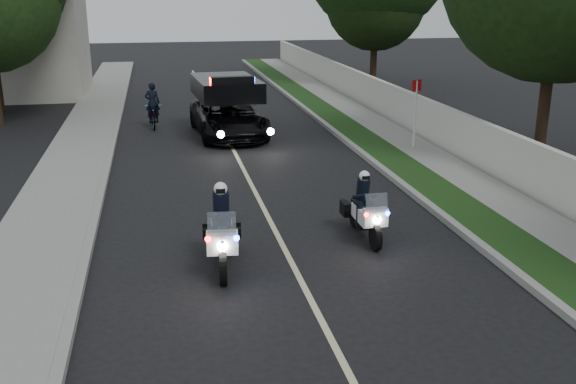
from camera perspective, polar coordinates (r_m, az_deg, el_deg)
name	(u,v)px	position (r m, az deg, el deg)	size (l,w,h in m)	color
ground	(316,309)	(11.54, 2.42, -10.17)	(120.00, 120.00, 0.00)	black
curb_right	(365,155)	(21.63, 6.70, 3.18)	(0.20, 60.00, 0.15)	gray
grass_verge	(385,154)	(21.86, 8.45, 3.26)	(1.20, 60.00, 0.16)	#193814
sidewalk_right	(422,152)	(22.32, 11.60, 3.39)	(1.40, 60.00, 0.16)	gray
property_wall	(451,132)	(22.58, 14.05, 5.13)	(0.22, 60.00, 1.50)	beige
curb_left	(107,169)	(20.67, -15.49, 1.98)	(0.20, 60.00, 0.15)	gray
sidewalk_left	(69,170)	(20.78, -18.52, 1.80)	(2.00, 60.00, 0.16)	gray
lane_marking	(241,164)	(20.77, -4.14, 2.46)	(0.12, 50.00, 0.01)	#BFB78C
police_moto_left	(223,266)	(13.28, -5.68, -6.40)	(0.71, 2.02, 1.71)	silver
police_moto_right	(364,237)	(14.75, 6.64, -3.94)	(0.62, 1.79, 1.52)	white
police_suv	(229,136)	(24.86, -5.16, 4.91)	(2.39, 5.15, 2.51)	black
bicycle	(154,127)	(26.87, -11.60, 5.56)	(0.65, 1.88, 0.98)	black
cyclist	(154,127)	(26.87, -11.60, 5.56)	(0.57, 0.38, 1.58)	black
sign_post	(413,151)	(22.79, 10.83, 3.52)	(0.39, 0.39, 2.51)	red
tree_right_b	(537,162)	(22.38, 20.90, 2.42)	(7.03, 7.03, 11.71)	#1C3712
tree_right_d	(373,86)	(37.98, 7.38, 9.15)	(8.05, 8.05, 13.42)	#1D3E14
tree_right_e	(372,87)	(37.71, 7.36, 9.09)	(5.50, 5.50, 9.17)	black
tree_left_near	(0,125)	(29.18, -23.82, 5.35)	(5.81, 5.81, 9.69)	#1C3A13
tree_left_far	(1,112)	(32.33, -23.72, 6.41)	(7.11, 7.11, 11.86)	black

